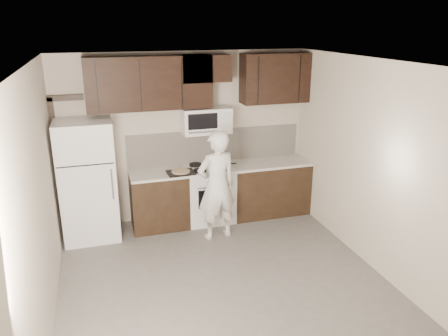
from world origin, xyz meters
name	(u,v)px	position (x,y,z in m)	size (l,w,h in m)	color
floor	(226,287)	(0.00, 0.00, 0.00)	(4.50, 4.50, 0.00)	#585553
back_wall	(185,137)	(0.00, 2.25, 1.35)	(4.00, 4.00, 0.00)	#B9B09D
ceiling	(227,64)	(0.00, 0.00, 2.70)	(4.50, 4.50, 0.00)	white
counter_run	(227,192)	(0.60, 1.94, 0.46)	(2.95, 0.64, 0.91)	black
stove	(209,194)	(0.30, 1.94, 0.46)	(0.76, 0.66, 0.94)	white
backsplash	(215,145)	(0.50, 2.24, 1.18)	(2.90, 0.02, 0.54)	beige
upper_cabinets	(199,80)	(0.21, 2.08, 2.28)	(3.48, 0.35, 0.78)	black
microwave	(206,120)	(0.30, 2.06, 1.65)	(0.76, 0.42, 0.40)	white
refrigerator	(88,181)	(-1.55, 1.89, 0.90)	(0.80, 0.76, 1.80)	white
door_trim	(60,154)	(-1.92, 2.21, 1.25)	(0.50, 0.08, 2.12)	black
saucepan	(222,165)	(0.48, 1.79, 0.98)	(0.32, 0.19, 0.18)	silver
baking_tray	(181,173)	(-0.18, 1.79, 0.92)	(0.41, 0.31, 0.02)	black
pizza	(181,171)	(-0.18, 1.79, 0.94)	(0.28, 0.28, 0.02)	beige
person	(217,186)	(0.26, 1.31, 0.83)	(0.61, 0.40, 1.66)	white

